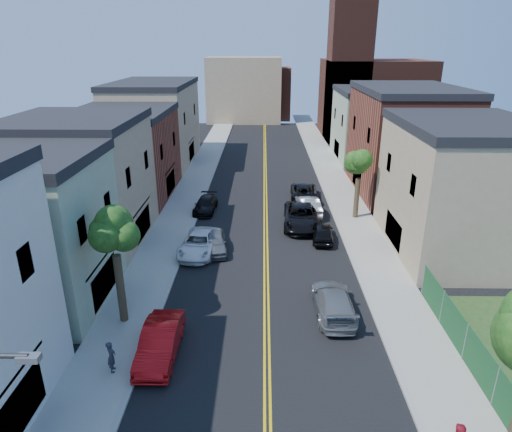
{
  "coord_description": "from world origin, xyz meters",
  "views": [
    {
      "loc": [
        -0.24,
        -7.01,
        14.5
      ],
      "look_at": [
        -0.77,
        25.27,
        2.0
      ],
      "focal_mm": 31.48,
      "sensor_mm": 36.0,
      "label": 1
    }
  ],
  "objects_px": {
    "red_sedan": "(160,342)",
    "black_car_left": "(206,205)",
    "grey_car_right": "(333,302)",
    "pedestrian_left": "(111,357)",
    "white_pickup": "(199,243)",
    "black_car_right": "(323,233)",
    "black_suv_lane": "(301,216)",
    "grey_car_left": "(215,242)",
    "silver_car_right": "(308,205)",
    "dark_car_right_far": "(304,191)"
  },
  "relations": [
    {
      "from": "white_pickup",
      "to": "black_suv_lane",
      "type": "height_order",
      "value": "black_suv_lane"
    },
    {
      "from": "white_pickup",
      "to": "black_car_right",
      "type": "xyz_separation_m",
      "value": [
        9.35,
        2.32,
        -0.07
      ]
    },
    {
      "from": "white_pickup",
      "to": "grey_car_left",
      "type": "height_order",
      "value": "white_pickup"
    },
    {
      "from": "black_car_right",
      "to": "silver_car_right",
      "type": "xyz_separation_m",
      "value": [
        -0.65,
        5.9,
        0.14
      ]
    },
    {
      "from": "silver_car_right",
      "to": "black_suv_lane",
      "type": "relative_size",
      "value": 0.78
    },
    {
      "from": "black_car_left",
      "to": "grey_car_left",
      "type": "bearing_deg",
      "value": -75.18
    },
    {
      "from": "black_suv_lane",
      "to": "pedestrian_left",
      "type": "distance_m",
      "value": 20.95
    },
    {
      "from": "grey_car_left",
      "to": "black_suv_lane",
      "type": "xyz_separation_m",
      "value": [
        6.8,
        4.97,
        0.16
      ]
    },
    {
      "from": "silver_car_right",
      "to": "black_suv_lane",
      "type": "xyz_separation_m",
      "value": [
        -0.8,
        -2.96,
        0.07
      ]
    },
    {
      "from": "grey_car_left",
      "to": "grey_car_right",
      "type": "relative_size",
      "value": 0.8
    },
    {
      "from": "grey_car_right",
      "to": "dark_car_right_far",
      "type": "distance_m",
      "value": 20.24
    },
    {
      "from": "grey_car_left",
      "to": "black_suv_lane",
      "type": "distance_m",
      "value": 8.42
    },
    {
      "from": "silver_car_right",
      "to": "pedestrian_left",
      "type": "bearing_deg",
      "value": 56.43
    },
    {
      "from": "grey_car_left",
      "to": "black_suv_lane",
      "type": "relative_size",
      "value": 0.67
    },
    {
      "from": "black_car_right",
      "to": "pedestrian_left",
      "type": "relative_size",
      "value": 2.5
    },
    {
      "from": "grey_car_right",
      "to": "pedestrian_left",
      "type": "xyz_separation_m",
      "value": [
        -11.02,
        -5.18,
        0.17
      ]
    },
    {
      "from": "white_pickup",
      "to": "pedestrian_left",
      "type": "bearing_deg",
      "value": -94.28
    },
    {
      "from": "dark_car_right_far",
      "to": "black_suv_lane",
      "type": "bearing_deg",
      "value": 86.31
    },
    {
      "from": "white_pickup",
      "to": "black_car_right",
      "type": "height_order",
      "value": "white_pickup"
    },
    {
      "from": "dark_car_right_far",
      "to": "black_suv_lane",
      "type": "relative_size",
      "value": 0.88
    },
    {
      "from": "black_car_left",
      "to": "dark_car_right_far",
      "type": "height_order",
      "value": "dark_car_right_far"
    },
    {
      "from": "black_car_right",
      "to": "dark_car_right_far",
      "type": "bearing_deg",
      "value": -81.37
    },
    {
      "from": "silver_car_right",
      "to": "black_suv_lane",
      "type": "height_order",
      "value": "black_suv_lane"
    },
    {
      "from": "black_suv_lane",
      "to": "grey_car_right",
      "type": "bearing_deg",
      "value": -83.77
    },
    {
      "from": "black_car_right",
      "to": "pedestrian_left",
      "type": "height_order",
      "value": "pedestrian_left"
    },
    {
      "from": "black_car_right",
      "to": "dark_car_right_far",
      "type": "height_order",
      "value": "dark_car_right_far"
    },
    {
      "from": "grey_car_right",
      "to": "black_car_left",
      "type": "bearing_deg",
      "value": -61.18
    },
    {
      "from": "black_car_left",
      "to": "pedestrian_left",
      "type": "distance_m",
      "value": 21.76
    },
    {
      "from": "silver_car_right",
      "to": "pedestrian_left",
      "type": "distance_m",
      "value": 23.94
    },
    {
      "from": "red_sedan",
      "to": "black_suv_lane",
      "type": "bearing_deg",
      "value": 64.21
    },
    {
      "from": "dark_car_right_far",
      "to": "silver_car_right",
      "type": "bearing_deg",
      "value": 92.71
    },
    {
      "from": "black_car_right",
      "to": "black_car_left",
      "type": "bearing_deg",
      "value": -27.56
    },
    {
      "from": "silver_car_right",
      "to": "black_car_right",
      "type": "bearing_deg",
      "value": 90.09
    },
    {
      "from": "white_pickup",
      "to": "pedestrian_left",
      "type": "xyz_separation_m",
      "value": [
        -2.31,
        -13.04,
        0.2
      ]
    },
    {
      "from": "grey_car_left",
      "to": "pedestrian_left",
      "type": "bearing_deg",
      "value": -112.25
    },
    {
      "from": "grey_car_right",
      "to": "black_suv_lane",
      "type": "distance_m",
      "value": 13.13
    },
    {
      "from": "grey_car_left",
      "to": "grey_car_right",
      "type": "xyz_separation_m",
      "value": [
        7.6,
        -8.14,
        0.05
      ]
    },
    {
      "from": "black_suv_lane",
      "to": "pedestrian_left",
      "type": "relative_size",
      "value": 4.01
    },
    {
      "from": "grey_car_left",
      "to": "black_car_right",
      "type": "relative_size",
      "value": 1.07
    },
    {
      "from": "grey_car_left",
      "to": "pedestrian_left",
      "type": "distance_m",
      "value": 13.76
    },
    {
      "from": "red_sedan",
      "to": "black_car_left",
      "type": "height_order",
      "value": "red_sedan"
    },
    {
      "from": "red_sedan",
      "to": "dark_car_right_far",
      "type": "bearing_deg",
      "value": 69.55
    },
    {
      "from": "red_sedan",
      "to": "grey_car_left",
      "type": "distance_m",
      "value": 12.1
    },
    {
      "from": "grey_car_left",
      "to": "black_car_left",
      "type": "relative_size",
      "value": 0.95
    },
    {
      "from": "grey_car_left",
      "to": "black_car_left",
      "type": "xyz_separation_m",
      "value": [
        -1.7,
        8.36,
        -0.07
      ]
    },
    {
      "from": "grey_car_left",
      "to": "pedestrian_left",
      "type": "height_order",
      "value": "pedestrian_left"
    },
    {
      "from": "black_car_left",
      "to": "dark_car_right_far",
      "type": "xyz_separation_m",
      "value": [
        9.3,
        3.73,
        0.12
      ]
    },
    {
      "from": "silver_car_right",
      "to": "black_suv_lane",
      "type": "bearing_deg",
      "value": 68.71
    },
    {
      "from": "grey_car_right",
      "to": "dark_car_right_far",
      "type": "bearing_deg",
      "value": -90.58
    },
    {
      "from": "grey_car_left",
      "to": "white_pickup",
      "type": "bearing_deg",
      "value": -173.08
    }
  ]
}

